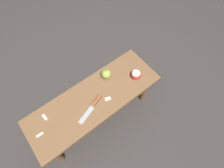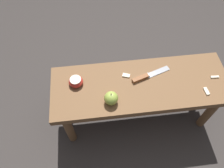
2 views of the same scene
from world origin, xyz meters
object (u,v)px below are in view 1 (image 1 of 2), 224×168
(knife, at_px, (94,105))
(apple_cut, at_px, (136,75))
(apple_whole, at_px, (106,74))
(wooden_bench, at_px, (95,102))

(knife, bearing_deg, apple_cut, 161.13)
(knife, distance_m, apple_whole, 0.25)
(wooden_bench, relative_size, apple_whole, 12.11)
(apple_cut, bearing_deg, wooden_bench, 173.00)
(wooden_bench, height_order, apple_whole, apple_whole)
(apple_whole, height_order, apple_cut, apple_whole)
(knife, height_order, apple_cut, apple_cut)
(wooden_bench, relative_size, knife, 4.28)
(knife, xyz_separation_m, apple_cut, (0.39, -0.00, 0.01))
(knife, distance_m, apple_cut, 0.39)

